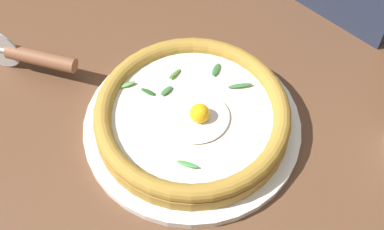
% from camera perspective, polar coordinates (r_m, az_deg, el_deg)
% --- Properties ---
extents(ground_plane, '(2.40, 2.40, 0.03)m').
position_cam_1_polar(ground_plane, '(0.75, 0.78, -2.70)').
color(ground_plane, brown).
rests_on(ground_plane, ground).
extents(pizza_plate, '(0.30, 0.30, 0.01)m').
position_cam_1_polar(pizza_plate, '(0.73, 0.00, -1.17)').
color(pizza_plate, white).
rests_on(pizza_plate, ground).
extents(pizza, '(0.26, 0.26, 0.05)m').
position_cam_1_polar(pizza, '(0.71, 0.01, -0.07)').
color(pizza, '#AE8333').
rests_on(pizza, pizza_plate).
extents(pizza_cutter, '(0.09, 0.15, 0.08)m').
position_cam_1_polar(pizza_cutter, '(0.81, -17.11, 6.12)').
color(pizza_cutter, silver).
rests_on(pizza_cutter, ground).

